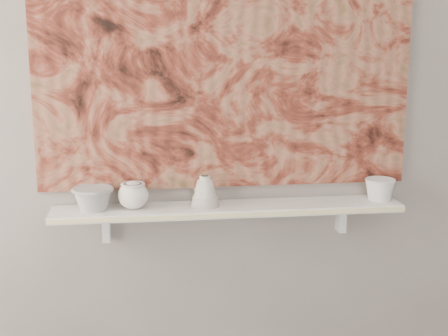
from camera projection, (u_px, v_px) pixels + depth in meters
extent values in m
plane|color=gray|center=(225.00, 98.00, 2.49)|extent=(3.60, 0.00, 3.60)
cube|color=silver|center=(229.00, 209.00, 2.49)|extent=(1.40, 0.18, 0.03)
cube|color=beige|center=(232.00, 215.00, 2.40)|extent=(1.40, 0.01, 0.02)
cube|color=silver|center=(106.00, 227.00, 2.51)|extent=(0.03, 0.06, 0.12)
cube|color=silver|center=(341.00, 218.00, 2.64)|extent=(0.03, 0.06, 0.12)
cube|color=maroon|center=(226.00, 50.00, 2.44)|extent=(1.50, 0.02, 1.10)
cube|color=black|center=(335.00, 126.00, 2.55)|extent=(0.09, 0.00, 0.08)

